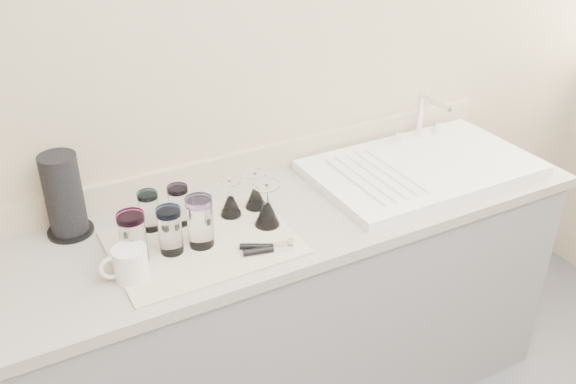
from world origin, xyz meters
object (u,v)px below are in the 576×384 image
tumbler_cyan (149,211)px  tumbler_purple (179,205)px  tumbler_magenta (133,238)px  goblet_back_right (255,195)px  white_mug (129,264)px  can_opener (267,248)px  tumbler_blue (170,230)px  goblet_front_right (267,211)px  goblet_back_left (231,203)px  tumbler_lavender (200,222)px  sink_unit (422,167)px  paper_towel_roll (64,196)px

tumbler_cyan → tumbler_purple: size_ratio=0.97×
tumbler_magenta → goblet_back_right: size_ratio=1.23×
tumbler_cyan → white_mug: tumbler_cyan is taller
tumbler_magenta → can_opener: tumbler_magenta is taller
tumbler_blue → white_mug: 0.16m
tumbler_purple → goblet_front_right: goblet_front_right is taller
goblet_back_left → white_mug: (-0.39, -0.17, -0.00)m
tumbler_purple → tumbler_lavender: 0.15m
tumbler_magenta → goblet_front_right: size_ratio=1.08×
goblet_back_right → tumbler_blue: bearing=-161.4°
goblet_front_right → can_opener: goblet_front_right is taller
tumbler_purple → can_opener: (0.18, -0.27, -0.06)m
tumbler_cyan → tumbler_blue: bearing=-84.0°
sink_unit → tumbler_blue: bearing=-176.6°
goblet_back_left → sink_unit: bearing=-3.6°
sink_unit → white_mug: (-1.14, -0.12, 0.03)m
tumbler_blue → white_mug: tumbler_blue is taller
sink_unit → can_opener: 0.77m
can_opener → paper_towel_roll: paper_towel_roll is taller
goblet_back_left → goblet_back_right: same height
tumbler_blue → goblet_front_right: size_ratio=1.00×
white_mug → can_opener: bearing=-10.4°
sink_unit → tumbler_lavender: (-0.90, -0.07, 0.07)m
paper_towel_roll → tumbler_magenta: bearing=-62.6°
tumbler_purple → goblet_back_right: tumbler_purple is taller
tumbler_lavender → white_mug: size_ratio=1.13×
tumbler_lavender → goblet_back_left: size_ratio=1.26×
tumbler_blue → goblet_back_right: (0.33, 0.11, -0.03)m
tumbler_purple → goblet_back_right: size_ratio=1.03×
tumbler_lavender → white_mug: 0.24m
tumbler_lavender → goblet_back_right: bearing=26.6°
goblet_back_right → goblet_front_right: bearing=-97.7°
tumbler_blue → goblet_front_right: bearing=-0.6°
tumbler_magenta → can_opener: (0.36, -0.14, -0.07)m
sink_unit → tumbler_magenta: bearing=-177.1°
tumbler_magenta → white_mug: (-0.04, -0.07, -0.04)m
can_opener → paper_towel_roll: (-0.50, 0.40, 0.11)m
goblet_front_right → tumbler_cyan: bearing=155.0°
goblet_back_right → white_mug: size_ratio=0.90×
tumbler_purple → tumbler_magenta: 0.23m
tumbler_lavender → tumbler_purple: bearing=95.7°
tumbler_blue → goblet_back_left: bearing=23.9°
sink_unit → tumbler_lavender: size_ratio=5.07×
tumbler_blue → goblet_back_right: size_ratio=1.14×
sink_unit → goblet_front_right: sink_unit is taller
tumbler_lavender → can_opener: size_ratio=1.03×
goblet_front_right → tumbler_blue: bearing=179.4°
goblet_back_left → tumbler_blue: bearing=-156.1°
can_opener → white_mug: bearing=169.6°
can_opener → paper_towel_roll: 0.65m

